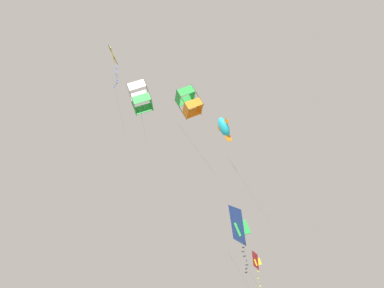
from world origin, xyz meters
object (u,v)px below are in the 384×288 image
kite_fish_near_left (224,127)px  kite_diamond_upper_right (113,56)px  kite_box_highest (189,102)px  kite_box_mid_left (140,97)px  kite_delta_low_drifter (238,225)px  kite_delta_far_centre (256,261)px

kite_fish_near_left → kite_diamond_upper_right: kite_diamond_upper_right is taller
kite_box_highest → kite_box_mid_left: bearing=-96.6°
kite_delta_low_drifter → kite_box_highest: size_ratio=1.17×
kite_fish_near_left → kite_box_highest: size_ratio=1.13×
kite_delta_low_drifter → kite_box_mid_left: bearing=-113.8°
kite_delta_far_centre → kite_box_highest: (11.14, 3.87, 9.15)m
kite_fish_near_left → kite_delta_far_centre: bearing=137.8°
kite_delta_far_centre → kite_box_highest: bearing=-29.7°
kite_box_mid_left → kite_fish_near_left: size_ratio=0.69×
kite_diamond_upper_right → kite_delta_far_centre: bearing=120.4°
kite_delta_far_centre → kite_box_highest: size_ratio=0.71×
kite_diamond_upper_right → kite_fish_near_left: bearing=66.4°
kite_delta_low_drifter → kite_box_highest: kite_box_highest is taller
kite_delta_low_drifter → kite_diamond_upper_right: size_ratio=1.04×
kite_box_highest → kite_diamond_upper_right: size_ratio=0.89×
kite_fish_near_left → kite_diamond_upper_right: (5.50, -6.22, 7.17)m
kite_diamond_upper_right → kite_delta_low_drifter: bearing=69.2°
kite_box_mid_left → kite_box_highest: (-2.86, 2.54, -0.48)m
kite_box_mid_left → kite_fish_near_left: kite_box_mid_left is taller
kite_box_mid_left → kite_box_highest: kite_box_mid_left is taller
kite_fish_near_left → kite_box_highest: 5.98m
kite_box_mid_left → kite_delta_far_centre: (-14.00, -1.33, -9.63)m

